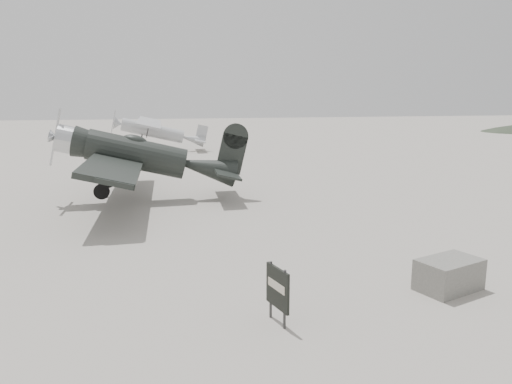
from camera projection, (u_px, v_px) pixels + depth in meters
ground at (279, 236)px, 18.09m from camera, size 160.00×160.00×0.00m
lowwing_monoplane at (146, 157)px, 23.52m from camera, size 8.95×12.41×4.03m
highwing_monoplane at (157, 129)px, 42.92m from camera, size 7.98×11.15×3.19m
equipment_block at (449, 275)px, 13.15m from camera, size 1.93×1.56×0.83m
sign_board at (278, 289)px, 11.18m from camera, size 0.33×0.92×1.36m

